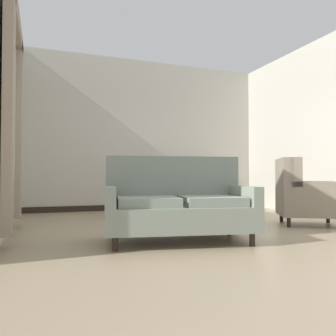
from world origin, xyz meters
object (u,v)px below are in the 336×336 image
armchair_far_left (159,193)px  armchair_near_window (210,192)px  porcelain_vase (212,186)px  settee (178,206)px  coffee_table (211,201)px  armchair_foreground_right (304,196)px  sideboard (203,187)px

armchair_far_left → armchair_near_window: 0.98m
porcelain_vase → settee: settee is taller
coffee_table → armchair_foreground_right: bearing=-18.2°
coffee_table → sideboard: size_ratio=0.80×
sideboard → armchair_near_window: bearing=-110.9°
armchair_near_window → sideboard: (0.51, 1.33, 0.06)m
armchair_near_window → sideboard: bearing=-84.4°
sideboard → armchair_foreground_right: bearing=-85.9°
settee → armchair_foreground_right: bearing=24.6°
porcelain_vase → armchair_far_left: 1.36m
coffee_table → armchair_foreground_right: size_ratio=0.79×
coffee_table → porcelain_vase: 0.22m
porcelain_vase → armchair_near_window: (0.58, 1.20, -0.15)m
coffee_table → settee: size_ratio=0.51×
armchair_far_left → sideboard: bearing=-148.8°
settee → armchair_near_window: (1.54, 2.21, 0.04)m
settee → sideboard: (2.05, 3.53, 0.10)m
armchair_far_left → armchair_foreground_right: size_ratio=0.89×
armchair_near_window → settee: bearing=81.5°
settee → armchair_far_left: bearing=87.2°
armchair_far_left → armchair_near_window: size_ratio=0.88×
sideboard → coffee_table: bearing=-113.6°
coffee_table → settee: (-0.94, -0.99, 0.03)m
armchair_far_left → sideboard: (1.49, 1.23, 0.06)m
armchair_near_window → porcelain_vase: bearing=90.5°
porcelain_vase → armchair_far_left: armchair_far_left is taller
porcelain_vase → armchair_foreground_right: size_ratio=0.31×
coffee_table → armchair_near_window: bearing=63.7°
settee → armchair_far_left: (0.56, 2.30, 0.04)m
sideboard → porcelain_vase: bearing=-113.4°
sideboard → settee: bearing=-120.1°
armchair_foreground_right → porcelain_vase: bearing=99.9°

